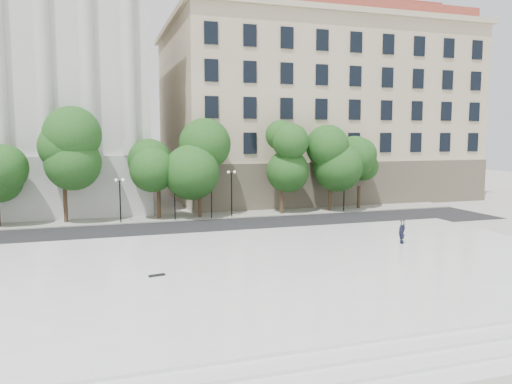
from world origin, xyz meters
The scene contains 13 objects.
ground centered at (0.00, 0.00, 0.00)m, with size 160.00×160.00×0.00m, color #ABA9A1.
plaza centered at (0.00, 3.00, 0.23)m, with size 44.00×22.00×0.45m, color white.
street centered at (0.00, 18.00, 0.01)m, with size 60.00×8.00×0.02m, color black.
far_sidewalk centered at (0.00, 24.00, 0.06)m, with size 60.00×4.00×0.12m, color #98978C.
building_west centered at (-17.00, 38.57, 12.89)m, with size 31.50×27.65×25.60m.
building_east centered at (20.00, 38.91, 11.14)m, with size 36.00×26.15×23.00m.
traffic_light_west centered at (-0.38, 22.30, 3.69)m, with size 1.01×1.73×4.20m.
traffic_light_east centered at (3.07, 22.30, 3.67)m, with size 0.80×1.72×4.18m.
person_lying centered at (12.73, 5.73, 0.67)m, with size 0.59×0.39×1.62m, color black.
skateboard centered at (-4.28, 2.80, 0.49)m, with size 0.87×0.22×0.09m, color black.
plaza_steps centered at (0.00, -8.90, 0.12)m, with size 44.00×3.00×0.30m.
street_trees centered at (-1.76, 23.64, 5.26)m, with size 45.32×5.29×8.13m.
lamp_posts centered at (0.04, 22.60, 2.99)m, with size 35.62×0.28×4.56m.
Camera 1 is at (-7.12, -23.36, 7.85)m, focal length 35.00 mm.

